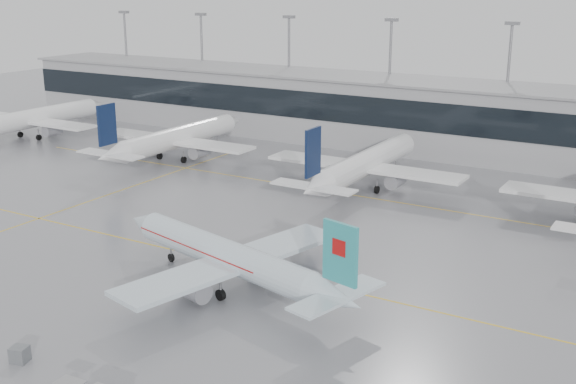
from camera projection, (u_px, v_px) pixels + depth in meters
The scene contains 13 objects.
ground at pixel (231, 264), 77.60m from camera, with size 320.00×320.00×0.00m, color gray.
taxi_line_main at pixel (231, 263), 77.60m from camera, with size 120.00×0.25×0.01m, color gold.
taxi_line_north at pixel (353, 195), 102.35m from camera, with size 120.00×0.25×0.01m, color gold.
taxi_line_cross at pixel (121, 190), 104.66m from camera, with size 0.25×60.00×0.01m, color gold.
terminal at pixel (433, 118), 127.06m from camera, with size 180.00×15.00×12.00m, color #9B9B9F.
terminal_glass at pixel (418, 116), 120.41m from camera, with size 180.00×0.20×5.00m, color black.
terminal_roof at pixel (435, 83), 125.31m from camera, with size 182.00×16.00×0.40m, color gray.
light_masts at pixel (446, 72), 129.94m from camera, with size 156.40×1.00×22.60m.
air_canada_jet at pixel (233, 259), 70.39m from camera, with size 33.11×26.18×10.17m.
parked_jet_a at pixel (33, 119), 138.62m from camera, with size 29.64×36.96×11.72m.
parked_jet_b at pixel (175, 138), 121.49m from camera, with size 29.64×36.96×11.72m.
parked_jet_c at pixel (364, 164), 104.35m from camera, with size 29.64×36.96×11.72m.
gse_unit at pixel (20, 354), 57.47m from camera, with size 1.30×1.21×1.30m, color slate.
Camera 1 is at (42.15, -59.03, 29.29)m, focal length 45.00 mm.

